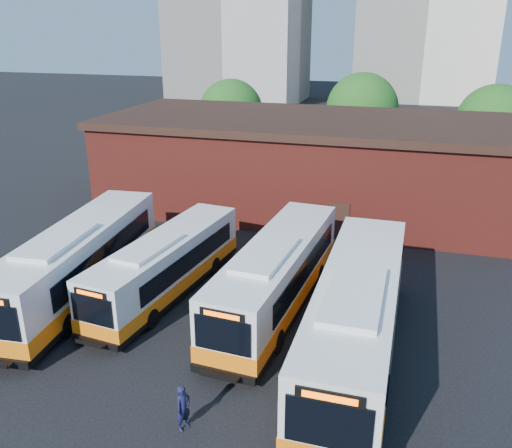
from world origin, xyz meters
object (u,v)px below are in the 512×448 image
(bus_midwest, at_px, (166,267))
(bus_east, at_px, (356,321))
(bus_mideast, at_px, (276,278))
(transit_worker, at_px, (183,408))
(bus_west, at_px, (78,264))

(bus_midwest, relative_size, bus_east, 0.82)
(bus_midwest, distance_m, bus_mideast, 5.48)
(bus_east, xyz_separation_m, transit_worker, (-4.86, -5.48, -0.91))
(bus_mideast, relative_size, transit_worker, 7.86)
(bus_west, relative_size, bus_east, 0.96)
(bus_east, relative_size, transit_worker, 8.60)
(bus_west, height_order, bus_mideast, bus_west)
(bus_west, xyz_separation_m, bus_mideast, (9.42, 1.41, -0.08))
(bus_midwest, relative_size, bus_mideast, 0.90)
(bus_west, height_order, transit_worker, bus_west)
(transit_worker, bearing_deg, bus_west, 70.10)
(transit_worker, bearing_deg, bus_mideast, 14.16)
(bus_east, bearing_deg, bus_mideast, 142.29)
(bus_midwest, height_order, bus_mideast, bus_mideast)
(bus_west, xyz_separation_m, transit_worker, (8.53, -7.16, -0.83))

